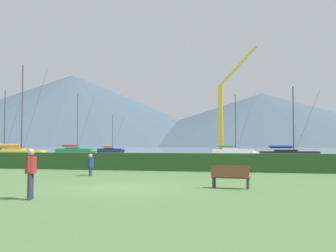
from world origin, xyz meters
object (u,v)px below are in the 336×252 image
Objects in this scene: sailboat_slip_9 at (290,155)px; dock_crane at (222,121)px; sailboat_slip_7 at (233,152)px; person_seated_viewer at (90,164)px; park_bench_near_path at (230,176)px; sailboat_slip_5 at (75,151)px; sailboat_slip_0 at (111,150)px; sailboat_slip_6 at (18,153)px; person_standing_walker at (31,170)px; sailboat_slip_4 at (1,151)px.

dock_crane is at bearing 104.89° from sailboat_slip_9.
sailboat_slip_7 is 43.75m from person_seated_viewer.
dock_crane is (-5.67, 56.59, 5.50)m from park_bench_near_path.
sailboat_slip_5 is 7.24× the size of park_bench_near_path.
sailboat_slip_5 is at bearing -93.17° from sailboat_slip_0.
sailboat_slip_5 is at bearing 163.65° from sailboat_slip_7.
sailboat_slip_6 is at bearing -85.65° from sailboat_slip_0.
sailboat_slip_5 is 6.90× the size of person_standing_walker.
sailboat_slip_7 is at bearing -73.71° from dock_crane.
sailboat_slip_7 is 53.14m from person_standing_walker.
sailboat_slip_9 is at bearing -40.87° from sailboat_slip_5.
sailboat_slip_6 is at bearing -92.34° from sailboat_slip_5.
sailboat_slip_4 is 6.66× the size of person_standing_walker.
sailboat_slip_7 is at bearing 2.30° from sailboat_slip_4.
dock_crane reaches higher than sailboat_slip_7.
person_seated_viewer is at bearing -92.91° from dock_crane.
sailboat_slip_9 is (36.37, -36.83, 0.06)m from sailboat_slip_0.
sailboat_slip_6 is 9.62× the size of person_seated_viewer.
sailboat_slip_7 is 6.01× the size of person_standing_walker.
sailboat_slip_5 is 0.58× the size of dock_crane.
park_bench_near_path is at bearing -64.95° from sailboat_slip_0.
sailboat_slip_4 is at bearing 115.56° from person_seated_viewer.
sailboat_slip_0 is at bearing 120.07° from park_bench_near_path.
person_seated_viewer is at bearing -61.39° from sailboat_slip_6.
sailboat_slip_9 is at bearing 48.69° from person_seated_viewer.
sailboat_slip_9 is at bearing -68.09° from dock_crane.
sailboat_slip_7 is 10.15m from dock_crane.
sailboat_slip_4 reaches higher than person_seated_viewer.
sailboat_slip_4 is at bearing -158.63° from dock_crane.
park_bench_near_path is at bearing -94.84° from sailboat_slip_7.
sailboat_slip_0 is 0.76× the size of sailboat_slip_5.
person_seated_viewer is (23.67, -63.48, 0.13)m from sailboat_slip_0.
sailboat_slip_7 is at bearing 107.50° from sailboat_slip_9.
sailboat_slip_4 is at bearing 119.38° from sailboat_slip_6.
sailboat_slip_5 is 1.15× the size of sailboat_slip_7.
person_seated_viewer is (-8.30, 4.88, 0.16)m from park_bench_near_path.
sailboat_slip_7 reaches higher than park_bench_near_path.
dock_crane is (27.18, 4.27, 5.37)m from sailboat_slip_5.
sailboat_slip_9 reaches higher than park_bench_near_path.
sailboat_slip_6 is 32.42m from sailboat_slip_7.
sailboat_slip_4 is 38.67m from sailboat_slip_7.
sailboat_slip_4 is 38.84m from dock_crane.
person_seated_viewer is (20.63, -23.66, 0.01)m from sailboat_slip_6.
park_bench_near_path is at bearing -69.59° from sailboat_slip_5.
sailboat_slip_0 reaches higher than person_standing_walker.
sailboat_slip_6 is 7.29× the size of person_standing_walker.
sailboat_slip_5 is 42.67m from sailboat_slip_9.
sailboat_slip_7 is at bearing 67.57° from person_seated_viewer.
sailboat_slip_4 is 47.22m from sailboat_slip_9.
park_bench_near_path is (28.92, -28.53, -0.15)m from sailboat_slip_6.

